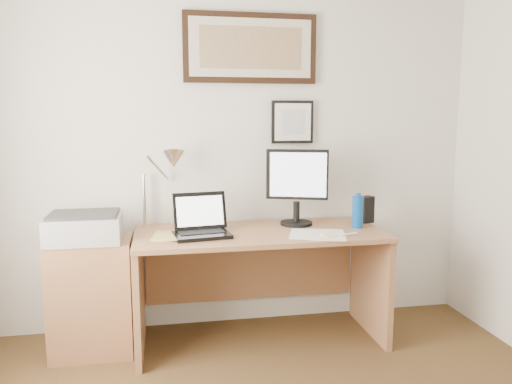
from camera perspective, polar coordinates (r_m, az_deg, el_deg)
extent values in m
cube|color=silver|center=(3.52, -3.10, 4.72)|extent=(3.50, 0.02, 2.50)
cube|color=#8E5D3B|center=(3.39, -18.17, -11.20)|extent=(0.50, 0.40, 0.73)
cylinder|color=#0B4695|center=(3.40, 11.54, -2.26)|extent=(0.07, 0.07, 0.21)
cylinder|color=#0B4695|center=(3.38, 11.60, -0.33)|extent=(0.04, 0.04, 0.02)
cube|color=black|center=(3.59, 12.52, -1.95)|extent=(0.10, 0.09, 0.19)
cube|color=white|center=(3.19, 5.76, -4.80)|extent=(0.28, 0.34, 0.00)
cube|color=white|center=(3.17, 8.11, -4.87)|extent=(0.30, 0.37, 0.00)
cube|color=#EFD771|center=(3.15, 8.35, -4.92)|extent=(0.10, 0.10, 0.01)
cylinder|color=white|center=(3.18, 10.51, -4.79)|extent=(0.14, 0.06, 0.02)
imported|color=tan|center=(3.15, -11.66, -4.97)|extent=(0.20, 0.26, 0.02)
cube|color=#8E5D3B|center=(3.26, 0.44, -4.76)|extent=(1.60, 0.70, 0.03)
cube|color=#8E5D3B|center=(3.31, -13.21, -11.53)|extent=(0.04, 0.65, 0.72)
cube|color=#8E5D3B|center=(3.58, 12.96, -9.96)|extent=(0.04, 0.65, 0.72)
cube|color=#8E5D3B|center=(3.64, -0.55, -7.94)|extent=(1.50, 0.03, 0.55)
cube|color=black|center=(3.12, -6.21, -4.91)|extent=(0.37, 0.29, 0.02)
cube|color=black|center=(3.14, -6.25, -4.54)|extent=(0.30, 0.17, 0.00)
cube|color=black|center=(3.22, -6.42, -2.14)|extent=(0.35, 0.12, 0.23)
cube|color=white|center=(3.21, -6.41, -2.17)|extent=(0.30, 0.10, 0.18)
cylinder|color=black|center=(3.46, 4.62, -3.58)|extent=(0.22, 0.22, 0.02)
cylinder|color=black|center=(3.44, 4.64, -2.28)|extent=(0.04, 0.04, 0.14)
cube|color=black|center=(3.39, 4.74, 2.01)|extent=(0.41, 0.17, 0.34)
cube|color=silver|center=(3.37, 4.83, 1.97)|extent=(0.36, 0.13, 0.30)
cube|color=#A7A7AA|center=(3.23, -19.00, -3.97)|extent=(0.44, 0.34, 0.16)
cube|color=#2E2E2E|center=(3.22, -19.08, -2.41)|extent=(0.40, 0.30, 0.02)
cylinder|color=silver|center=(3.45, -12.65, -0.91)|extent=(0.02, 0.02, 0.36)
cylinder|color=silver|center=(3.36, -11.11, 2.67)|extent=(0.15, 0.23, 0.19)
cone|color=silver|center=(3.29, -9.40, 3.65)|extent=(0.16, 0.18, 0.15)
cube|color=black|center=(3.54, -0.63, 16.12)|extent=(0.92, 0.03, 0.47)
cube|color=beige|center=(3.52, -0.58, 16.16)|extent=(0.84, 0.01, 0.39)
cube|color=#7D6448|center=(3.52, -0.57, 16.16)|extent=(0.70, 0.00, 0.28)
cube|color=black|center=(3.57, 4.18, 7.98)|extent=(0.30, 0.02, 0.30)
cube|color=white|center=(3.56, 4.24, 7.98)|extent=(0.26, 0.00, 0.26)
cube|color=#B1B6BB|center=(3.55, 4.25, 7.98)|extent=(0.17, 0.00, 0.17)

